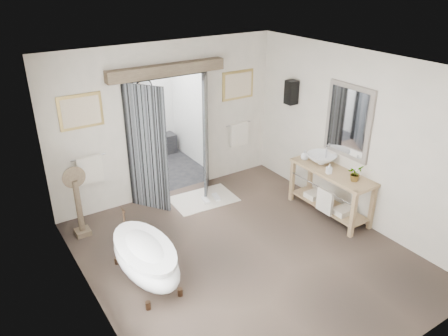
{
  "coord_description": "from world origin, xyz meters",
  "views": [
    {
      "loc": [
        -3.3,
        -4.47,
        4.1
      ],
      "look_at": [
        0.0,
        0.6,
        1.25
      ],
      "focal_mm": 35.0,
      "sensor_mm": 36.0,
      "label": 1
    }
  ],
  "objects_px": {
    "rug": "(203,199)",
    "vanity": "(330,189)",
    "clawfoot_tub": "(145,257)",
    "basin": "(322,159)"
  },
  "relations": [
    {
      "from": "clawfoot_tub",
      "to": "basin",
      "type": "bearing_deg",
      "value": 3.51
    },
    {
      "from": "clawfoot_tub",
      "to": "basin",
      "type": "xyz_separation_m",
      "value": [
        3.53,
        0.22,
        0.56
      ]
    },
    {
      "from": "rug",
      "to": "vanity",
      "type": "bearing_deg",
      "value": -46.13
    },
    {
      "from": "rug",
      "to": "clawfoot_tub",
      "type": "bearing_deg",
      "value": -140.09
    },
    {
      "from": "clawfoot_tub",
      "to": "vanity",
      "type": "height_order",
      "value": "vanity"
    },
    {
      "from": "vanity",
      "to": "basin",
      "type": "distance_m",
      "value": 0.55
    },
    {
      "from": "vanity",
      "to": "rug",
      "type": "relative_size",
      "value": 1.33
    },
    {
      "from": "vanity",
      "to": "rug",
      "type": "height_order",
      "value": "vanity"
    },
    {
      "from": "clawfoot_tub",
      "to": "basin",
      "type": "relative_size",
      "value": 2.99
    },
    {
      "from": "rug",
      "to": "basin",
      "type": "xyz_separation_m",
      "value": [
        1.67,
        -1.34,
        0.93
      ]
    }
  ]
}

